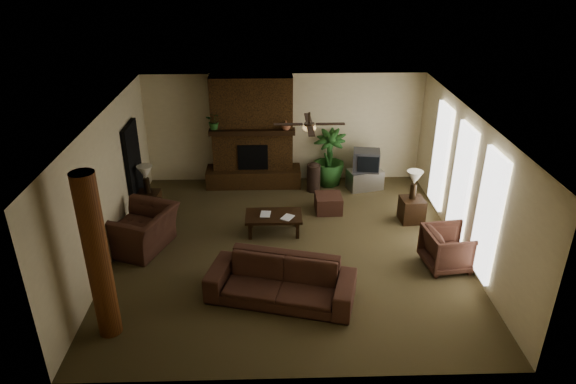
{
  "coord_description": "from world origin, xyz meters",
  "views": [
    {
      "loc": [
        -0.29,
        -9.02,
        5.67
      ],
      "look_at": [
        0.0,
        0.4,
        1.1
      ],
      "focal_mm": 32.22,
      "sensor_mm": 36.0,
      "label": 1
    }
  ],
  "objects_px": {
    "coffee_table": "(274,217)",
    "floor_vase": "(314,175)",
    "ottoman": "(328,203)",
    "lamp_left": "(145,174)",
    "sofa": "(281,275)",
    "side_table_right": "(412,210)",
    "side_table_left": "(149,204)",
    "armchair_left": "(140,223)",
    "armchair_right": "(449,247)",
    "lamp_right": "(414,180)",
    "floor_plant": "(329,169)",
    "log_column": "(97,258)",
    "tv_stand": "(365,179)"
  },
  "relations": [
    {
      "from": "ottoman",
      "to": "lamp_left",
      "type": "distance_m",
      "value": 4.21
    },
    {
      "from": "side_table_left",
      "to": "side_table_right",
      "type": "distance_m",
      "value": 5.96
    },
    {
      "from": "floor_vase",
      "to": "lamp_right",
      "type": "bearing_deg",
      "value": -37.79
    },
    {
      "from": "side_table_left",
      "to": "lamp_right",
      "type": "distance_m",
      "value": 6.0
    },
    {
      "from": "coffee_table",
      "to": "side_table_left",
      "type": "distance_m",
      "value": 3.0
    },
    {
      "from": "log_column",
      "to": "tv_stand",
      "type": "distance_m",
      "value": 7.32
    },
    {
      "from": "armchair_left",
      "to": "coffee_table",
      "type": "height_order",
      "value": "armchair_left"
    },
    {
      "from": "floor_plant",
      "to": "sofa",
      "type": "bearing_deg",
      "value": -105.42
    },
    {
      "from": "floor_plant",
      "to": "side_table_left",
      "type": "bearing_deg",
      "value": -159.91
    },
    {
      "from": "lamp_left",
      "to": "armchair_left",
      "type": "bearing_deg",
      "value": -83.76
    },
    {
      "from": "ottoman",
      "to": "lamp_left",
      "type": "relative_size",
      "value": 0.92
    },
    {
      "from": "log_column",
      "to": "tv_stand",
      "type": "relative_size",
      "value": 3.29
    },
    {
      "from": "floor_vase",
      "to": "lamp_right",
      "type": "xyz_separation_m",
      "value": [
        2.07,
        -1.61,
        0.57
      ]
    },
    {
      "from": "side_table_left",
      "to": "floor_vase",
      "type": "bearing_deg",
      "value": 16.63
    },
    {
      "from": "ottoman",
      "to": "sofa",
      "type": "bearing_deg",
      "value": -109.69
    },
    {
      "from": "log_column",
      "to": "floor_plant",
      "type": "height_order",
      "value": "log_column"
    },
    {
      "from": "side_table_left",
      "to": "ottoman",
      "type": "bearing_deg",
      "value": 0.59
    },
    {
      "from": "side_table_left",
      "to": "lamp_left",
      "type": "distance_m",
      "value": 0.73
    },
    {
      "from": "floor_vase",
      "to": "lamp_left",
      "type": "relative_size",
      "value": 1.18
    },
    {
      "from": "sofa",
      "to": "armchair_left",
      "type": "distance_m",
      "value": 3.31
    },
    {
      "from": "armchair_left",
      "to": "ottoman",
      "type": "bearing_deg",
      "value": 131.26
    },
    {
      "from": "coffee_table",
      "to": "side_table_right",
      "type": "distance_m",
      "value": 3.12
    },
    {
      "from": "floor_plant",
      "to": "floor_vase",
      "type": "bearing_deg",
      "value": -135.36
    },
    {
      "from": "lamp_left",
      "to": "side_table_right",
      "type": "relative_size",
      "value": 1.18
    },
    {
      "from": "sofa",
      "to": "lamp_left",
      "type": "relative_size",
      "value": 3.9
    },
    {
      "from": "lamp_left",
      "to": "side_table_right",
      "type": "xyz_separation_m",
      "value": [
        5.94,
        -0.51,
        -0.73
      ]
    },
    {
      "from": "tv_stand",
      "to": "side_table_left",
      "type": "relative_size",
      "value": 1.55
    },
    {
      "from": "ottoman",
      "to": "side_table_left",
      "type": "height_order",
      "value": "side_table_left"
    },
    {
      "from": "sofa",
      "to": "side_table_right",
      "type": "distance_m",
      "value": 4.05
    },
    {
      "from": "armchair_left",
      "to": "floor_plant",
      "type": "relative_size",
      "value": 0.91
    },
    {
      "from": "floor_vase",
      "to": "ottoman",
      "type": "bearing_deg",
      "value": -76.67
    },
    {
      "from": "armchair_left",
      "to": "coffee_table",
      "type": "relative_size",
      "value": 1.1
    },
    {
      "from": "armchair_right",
      "to": "coffee_table",
      "type": "distance_m",
      "value": 3.61
    },
    {
      "from": "coffee_table",
      "to": "floor_vase",
      "type": "height_order",
      "value": "floor_vase"
    },
    {
      "from": "floor_plant",
      "to": "lamp_left",
      "type": "bearing_deg",
      "value": -160.23
    },
    {
      "from": "armchair_left",
      "to": "armchair_right",
      "type": "xyz_separation_m",
      "value": [
        6.02,
        -0.86,
        -0.13
      ]
    },
    {
      "from": "sofa",
      "to": "floor_plant",
      "type": "bearing_deg",
      "value": 89.48
    },
    {
      "from": "log_column",
      "to": "floor_vase",
      "type": "height_order",
      "value": "log_column"
    },
    {
      "from": "floor_plant",
      "to": "lamp_right",
      "type": "height_order",
      "value": "lamp_right"
    },
    {
      "from": "coffee_table",
      "to": "lamp_right",
      "type": "distance_m",
      "value": 3.18
    },
    {
      "from": "armchair_right",
      "to": "armchair_left",
      "type": "bearing_deg",
      "value": 74.95
    },
    {
      "from": "side_table_left",
      "to": "lamp_right",
      "type": "bearing_deg",
      "value": -4.34
    },
    {
      "from": "floor_plant",
      "to": "armchair_right",
      "type": "bearing_deg",
      "value": -63.9
    },
    {
      "from": "log_column",
      "to": "lamp_right",
      "type": "height_order",
      "value": "log_column"
    },
    {
      "from": "floor_plant",
      "to": "lamp_right",
      "type": "distance_m",
      "value": 2.68
    },
    {
      "from": "lamp_left",
      "to": "log_column",
      "type": "bearing_deg",
      "value": -87.15
    },
    {
      "from": "armchair_right",
      "to": "lamp_right",
      "type": "xyz_separation_m",
      "value": [
        -0.25,
        1.86,
        0.56
      ]
    },
    {
      "from": "lamp_right",
      "to": "side_table_left",
      "type": "bearing_deg",
      "value": 175.66
    },
    {
      "from": "ottoman",
      "to": "floor_vase",
      "type": "height_order",
      "value": "floor_vase"
    },
    {
      "from": "log_column",
      "to": "sofa",
      "type": "xyz_separation_m",
      "value": [
        2.76,
        0.77,
        -0.9
      ]
    }
  ]
}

